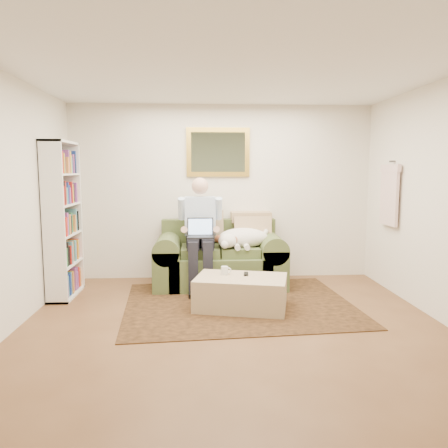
{
  "coord_description": "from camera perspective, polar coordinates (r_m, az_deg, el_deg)",
  "views": [
    {
      "loc": [
        -0.35,
        -4.08,
        1.64
      ],
      "look_at": [
        -0.03,
        1.45,
        0.95
      ],
      "focal_mm": 35.0,
      "sensor_mm": 36.0,
      "label": 1
    }
  ],
  "objects": [
    {
      "name": "bookshelf",
      "position": [
        5.98,
        -20.31,
        0.51
      ],
      "size": [
        0.28,
        0.8,
        2.0
      ],
      "primitive_type": null,
      "color": "white",
      "rests_on": "room_shell"
    },
    {
      "name": "wall_mirror",
      "position": [
        6.57,
        -0.78,
        9.37
      ],
      "size": [
        0.94,
        0.04,
        0.72
      ],
      "color": "gold",
      "rests_on": "room_shell"
    },
    {
      "name": "seated_man",
      "position": [
        5.98,
        -3.11,
        -1.31
      ],
      "size": [
        0.6,
        0.86,
        1.53
      ],
      "primitive_type": null,
      "color": "#8CACD8",
      "rests_on": "sofa"
    },
    {
      "name": "room_shell",
      "position": [
        4.46,
        1.19,
        2.74
      ],
      "size": [
        4.51,
        5.0,
        2.61
      ],
      "color": "brown",
      "rests_on": "ground"
    },
    {
      "name": "ottoman",
      "position": [
        5.24,
        2.23,
        -8.96
      ],
      "size": [
        1.18,
        0.9,
        0.38
      ],
      "primitive_type": "cube",
      "rotation": [
        0.0,
        0.0,
        -0.23
      ],
      "color": "tan",
      "rests_on": "room_shell"
    },
    {
      "name": "hanging_shirt",
      "position": [
        6.23,
        20.8,
        3.97
      ],
      "size": [
        0.06,
        0.52,
        0.9
      ],
      "primitive_type": null,
      "color": "beige",
      "rests_on": "room_shell"
    },
    {
      "name": "tv_remote",
      "position": [
        5.29,
        2.89,
        -6.53
      ],
      "size": [
        0.07,
        0.15,
        0.02
      ],
      "primitive_type": "cube",
      "rotation": [
        0.0,
        0.0,
        -0.11
      ],
      "color": "black",
      "rests_on": "ottoman"
    },
    {
      "name": "rug",
      "position": [
        5.45,
        1.94,
        -10.37
      ],
      "size": [
        2.89,
        2.39,
        0.01
      ],
      "primitive_type": "cube",
      "rotation": [
        0.0,
        0.0,
        0.08
      ],
      "color": "black",
      "rests_on": "room_shell"
    },
    {
      "name": "coffee_mug",
      "position": [
        5.29,
        0.07,
        -6.09
      ],
      "size": [
        0.08,
        0.08,
        0.1
      ],
      "primitive_type": "cylinder",
      "color": "white",
      "rests_on": "ottoman"
    },
    {
      "name": "sofa",
      "position": [
        6.24,
        -0.57,
        -5.17
      ],
      "size": [
        1.82,
        0.93,
        1.09
      ],
      "color": "#4E5E31",
      "rests_on": "room_shell"
    },
    {
      "name": "sleeping_dog",
      "position": [
        6.1,
        2.54,
        -1.8
      ],
      "size": [
        0.75,
        0.47,
        0.28
      ],
      "primitive_type": null,
      "color": "white",
      "rests_on": "sofa"
    },
    {
      "name": "laptop",
      "position": [
        5.91,
        -3.11,
        -1.05
      ],
      "size": [
        0.35,
        0.28,
        0.26
      ],
      "color": "black",
      "rests_on": "seated_man"
    }
  ]
}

